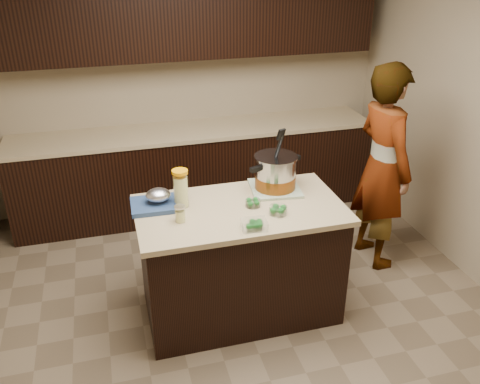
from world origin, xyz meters
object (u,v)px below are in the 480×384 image
Objects in this scene: island at (240,260)px; stock_pot at (275,174)px; person at (382,167)px; lemonade_pitcher at (181,190)px.

stock_pot reaches higher than island.
person reaches higher than stock_pot.
island is at bearing -167.32° from stock_pot.
stock_pot is 0.72m from lemonade_pitcher.
person reaches higher than island.
lemonade_pitcher is at bearing 166.64° from stock_pot.
island is 3.21× the size of stock_pot.
island is at bearing 101.44° from person.
island is at bearing -18.59° from lemonade_pitcher.
stock_pot is 0.26× the size of person.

